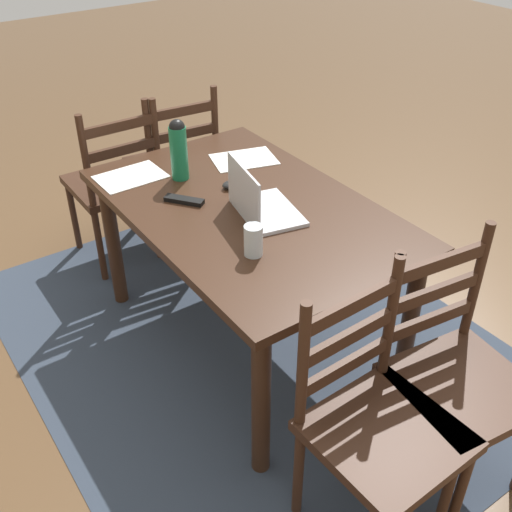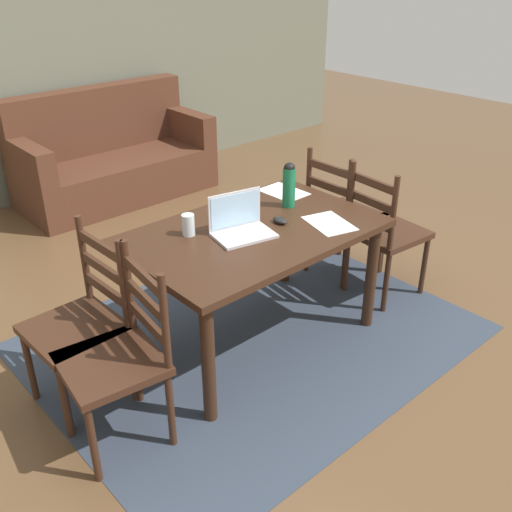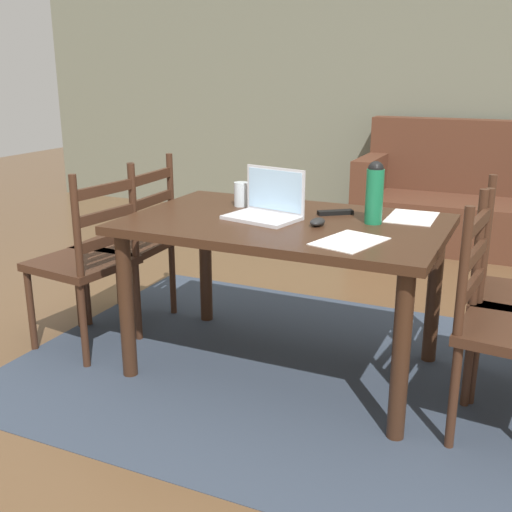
# 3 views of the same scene
# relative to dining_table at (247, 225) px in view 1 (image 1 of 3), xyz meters

# --- Properties ---
(ground_plane) EXTENTS (14.00, 14.00, 0.00)m
(ground_plane) POSITION_rel_dining_table_xyz_m (0.00, 0.00, -0.64)
(ground_plane) COLOR brown
(area_rug) EXTENTS (2.51, 1.98, 0.01)m
(area_rug) POSITION_rel_dining_table_xyz_m (0.00, 0.00, -0.64)
(area_rug) COLOR #333D4C
(area_rug) RESTS_ON ground
(dining_table) EXTENTS (1.43, 0.91, 0.74)m
(dining_table) POSITION_rel_dining_table_xyz_m (0.00, 0.00, 0.00)
(dining_table) COLOR #382114
(dining_table) RESTS_ON ground
(chair_right_near) EXTENTS (0.48, 0.48, 0.95)m
(chair_right_near) POSITION_rel_dining_table_xyz_m (1.00, -0.18, -0.18)
(chair_right_near) COLOR #3D2316
(chair_right_near) RESTS_ON ground
(chair_left_near) EXTENTS (0.49, 0.49, 0.95)m
(chair_left_near) POSITION_rel_dining_table_xyz_m (-1.00, -0.19, -0.18)
(chair_left_near) COLOR #3D2316
(chair_left_near) RESTS_ON ground
(chair_right_far) EXTENTS (0.44, 0.44, 0.95)m
(chair_right_far) POSITION_rel_dining_table_xyz_m (1.00, 0.18, -0.18)
(chair_right_far) COLOR #3D2316
(chair_right_far) RESTS_ON ground
(chair_left_far) EXTENTS (0.45, 0.45, 0.95)m
(chair_left_far) POSITION_rel_dining_table_xyz_m (-1.00, 0.18, -0.18)
(chair_left_far) COLOR #3D2316
(chair_left_far) RESTS_ON ground
(laptop) EXTENTS (0.36, 0.28, 0.23)m
(laptop) POSITION_rel_dining_table_xyz_m (-0.09, 0.01, 0.16)
(laptop) COLOR silver
(laptop) RESTS_ON dining_table
(water_bottle) EXTENTS (0.08, 0.08, 0.28)m
(water_bottle) POSITION_rel_dining_table_xyz_m (0.38, 0.11, 0.24)
(water_bottle) COLOR #197247
(water_bottle) RESTS_ON dining_table
(drinking_glass) EXTENTS (0.07, 0.07, 0.12)m
(drinking_glass) POSITION_rel_dining_table_xyz_m (-0.31, 0.19, 0.16)
(drinking_glass) COLOR silver
(drinking_glass) RESTS_ON dining_table
(computer_mouse) EXTENTS (0.06, 0.10, 0.03)m
(computer_mouse) POSITION_rel_dining_table_xyz_m (0.17, -0.04, 0.11)
(computer_mouse) COLOR black
(computer_mouse) RESTS_ON dining_table
(tv_remote) EXTENTS (0.16, 0.14, 0.02)m
(tv_remote) POSITION_rel_dining_table_xyz_m (0.17, 0.20, 0.11)
(tv_remote) COLOR black
(tv_remote) RESTS_ON dining_table
(paper_stack_left) EXTENTS (0.28, 0.34, 0.00)m
(paper_stack_left) POSITION_rel_dining_table_xyz_m (0.37, -0.24, 0.10)
(paper_stack_left) COLOR white
(paper_stack_left) RESTS_ON dining_table
(paper_stack_right) EXTENTS (0.22, 0.30, 0.00)m
(paper_stack_right) POSITION_rel_dining_table_xyz_m (0.52, 0.29, 0.10)
(paper_stack_right) COLOR white
(paper_stack_right) RESTS_ON dining_table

